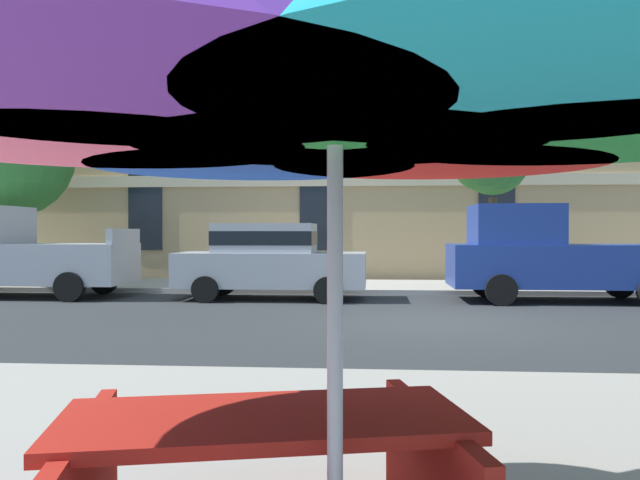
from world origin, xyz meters
name	(u,v)px	position (x,y,z in m)	size (l,w,h in m)	color
ground_plane	(432,323)	(0.00, 0.00, 0.00)	(120.00, 120.00, 0.00)	#2D3033
sidewalk_far	(410,287)	(0.00, 6.80, 0.06)	(56.00, 3.60, 0.12)	#B2ADA3
apartment_building	(398,33)	(0.00, 14.99, 9.60)	(44.39, 12.08, 19.20)	tan
pickup_silver	(15,255)	(-9.68, 3.70, 1.03)	(5.10, 2.12, 2.20)	#A8AAB2
sedan_silver	(270,259)	(-3.45, 3.70, 0.95)	(4.40, 1.98, 1.78)	#A8AAB2
pickup_blue	(553,256)	(3.05, 3.70, 1.03)	(5.10, 2.12, 2.20)	navy
street_tree_left	(10,149)	(-11.30, 6.31, 3.93)	(3.73, 4.08, 5.74)	brown
street_tree_middle	(490,158)	(2.08, 6.27, 3.56)	(2.16, 2.13, 4.61)	brown
patio_umbrella	(335,75)	(-1.19, -9.00, 2.16)	(3.45, 3.20, 2.49)	silver
picnic_table	(264,477)	(-1.53, -8.56, 0.49)	(2.10, 1.89, 0.77)	red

